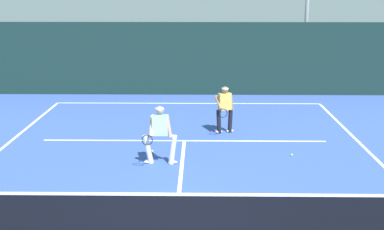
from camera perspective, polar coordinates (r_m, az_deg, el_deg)
name	(u,v)px	position (r m, az deg, el deg)	size (l,w,h in m)	color
court_line_baseline_far	(188,103)	(21.18, -0.44, 1.33)	(11.01, 0.10, 0.01)	white
court_line_service	(184,141)	(16.05, -0.87, -2.92)	(8.98, 0.10, 0.01)	white
court_line_centre	(180,179)	(12.92, -1.32, -7.27)	(0.10, 6.40, 0.01)	white
tennis_net	(174,217)	(9.79, -2.06, -11.39)	(12.06, 0.09, 1.11)	#1E4723
player_near	(160,133)	(13.75, -3.65, -1.99)	(0.96, 0.85, 1.64)	silver
player_far	(225,108)	(16.74, 3.72, 0.83)	(0.68, 0.91, 1.58)	black
tennis_ball	(292,155)	(14.90, 11.20, -4.45)	(0.07, 0.07, 0.07)	#D1E033
tennis_ball_extra	(152,151)	(14.98, -4.51, -4.11)	(0.07, 0.07, 0.07)	#D1E033
back_fence_windscreen	(189,59)	(22.68, -0.34, 6.36)	(23.81, 0.12, 3.25)	#152C29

